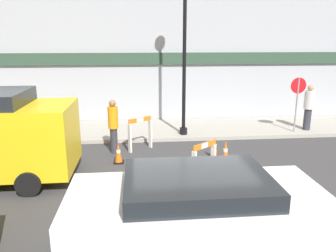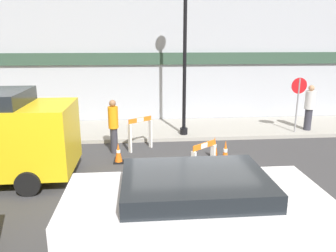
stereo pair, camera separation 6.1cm
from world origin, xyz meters
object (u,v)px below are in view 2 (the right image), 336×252
(stop_sign, at_px, (298,96))
(person_worker, at_px, (113,124))
(streetlamp_post, at_px, (185,26))
(parked_car_1, at_px, (194,221))
(person_pedestrian, at_px, (309,106))

(stop_sign, bearing_deg, person_worker, 10.84)
(streetlamp_post, height_order, parked_car_1, streetlamp_post)
(streetlamp_post, xyz_separation_m, person_worker, (-2.49, -1.51, -3.09))
(streetlamp_post, distance_m, parked_car_1, 8.10)
(streetlamp_post, relative_size, parked_car_1, 1.62)
(stop_sign, xyz_separation_m, person_pedestrian, (0.63, 0.25, -0.46))
(streetlamp_post, bearing_deg, person_worker, -148.83)
(person_worker, bearing_deg, parked_car_1, -44.05)
(streetlamp_post, relative_size, stop_sign, 2.95)
(streetlamp_post, bearing_deg, person_pedestrian, 2.07)
(person_worker, relative_size, person_pedestrian, 0.99)
(streetlamp_post, height_order, stop_sign, streetlamp_post)
(stop_sign, bearing_deg, person_pedestrian, -159.20)
(stop_sign, distance_m, parked_car_1, 9.02)
(person_pedestrian, relative_size, parked_car_1, 0.46)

